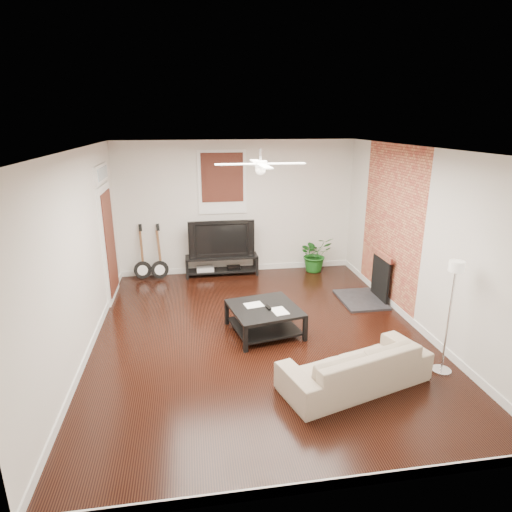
# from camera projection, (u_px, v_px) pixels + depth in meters

# --- Properties ---
(room) EXTENTS (5.01, 6.01, 2.81)m
(room) POSITION_uv_depth(u_px,v_px,m) (260.00, 248.00, 6.22)
(room) COLOR black
(room) RESTS_ON ground
(brick_accent) EXTENTS (0.02, 2.20, 2.80)m
(brick_accent) POSITION_uv_depth(u_px,v_px,m) (390.00, 226.00, 7.53)
(brick_accent) COLOR #AD4638
(brick_accent) RESTS_ON floor
(fireplace) EXTENTS (0.80, 1.10, 0.92)m
(fireplace) POSITION_uv_depth(u_px,v_px,m) (370.00, 277.00, 7.77)
(fireplace) COLOR black
(fireplace) RESTS_ON floor
(window_back) EXTENTS (1.00, 0.06, 1.30)m
(window_back) POSITION_uv_depth(u_px,v_px,m) (222.00, 182.00, 8.81)
(window_back) COLOR black
(window_back) RESTS_ON wall_back
(door_left) EXTENTS (0.08, 1.00, 2.50)m
(door_left) POSITION_uv_depth(u_px,v_px,m) (108.00, 232.00, 7.69)
(door_left) COLOR white
(door_left) RESTS_ON wall_left
(tv_stand) EXTENTS (1.53, 0.41, 0.43)m
(tv_stand) POSITION_uv_depth(u_px,v_px,m) (222.00, 265.00, 9.14)
(tv_stand) COLOR black
(tv_stand) RESTS_ON floor
(tv) EXTENTS (1.37, 0.18, 0.79)m
(tv) POSITION_uv_depth(u_px,v_px,m) (221.00, 238.00, 8.98)
(tv) COLOR black
(tv) RESTS_ON tv_stand
(coffee_table) EXTENTS (1.18, 1.18, 0.42)m
(coffee_table) POSITION_uv_depth(u_px,v_px,m) (264.00, 320.00, 6.66)
(coffee_table) COLOR black
(coffee_table) RESTS_ON floor
(sofa) EXTENTS (2.02, 1.26, 0.55)m
(sofa) POSITION_uv_depth(u_px,v_px,m) (355.00, 365.00, 5.30)
(sofa) COLOR tan
(sofa) RESTS_ON floor
(floor_lamp) EXTENTS (0.32, 0.32, 1.54)m
(floor_lamp) POSITION_uv_depth(u_px,v_px,m) (449.00, 318.00, 5.43)
(floor_lamp) COLOR silver
(floor_lamp) RESTS_ON floor
(potted_plant) EXTENTS (0.82, 0.75, 0.78)m
(potted_plant) POSITION_uv_depth(u_px,v_px,m) (315.00, 254.00, 9.34)
(potted_plant) COLOR #195919
(potted_plant) RESTS_ON floor
(guitar_left) EXTENTS (0.40, 0.31, 1.16)m
(guitar_left) POSITION_uv_depth(u_px,v_px,m) (141.00, 253.00, 8.76)
(guitar_left) COLOR black
(guitar_left) RESTS_ON floor
(guitar_right) EXTENTS (0.41, 0.34, 1.16)m
(guitar_right) POSITION_uv_depth(u_px,v_px,m) (159.00, 252.00, 8.78)
(guitar_right) COLOR black
(guitar_right) RESTS_ON floor
(ceiling_fan) EXTENTS (1.24, 1.24, 0.32)m
(ceiling_fan) POSITION_uv_depth(u_px,v_px,m) (261.00, 164.00, 5.86)
(ceiling_fan) COLOR white
(ceiling_fan) RESTS_ON ceiling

